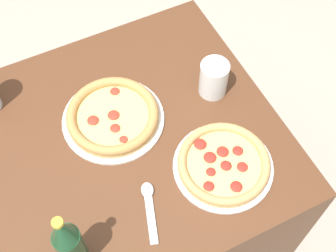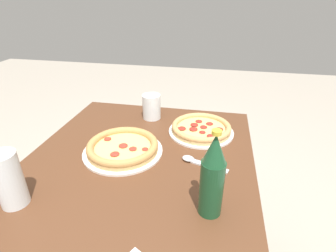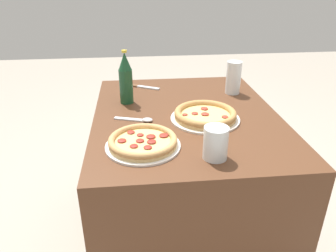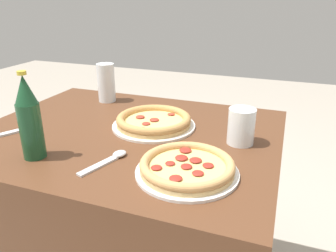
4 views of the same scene
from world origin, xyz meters
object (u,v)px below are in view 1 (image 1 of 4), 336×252
(glass_water, at_px, (214,79))
(pizza_margherita, at_px, (223,164))
(beer_bottle, at_px, (69,243))
(spoon, at_px, (149,202))
(pizza_salami, at_px, (113,116))

(glass_water, bearing_deg, pizza_margherita, -112.69)
(beer_bottle, bearing_deg, pizza_margherita, 7.78)
(pizza_margherita, height_order, spoon, pizza_margherita)
(glass_water, relative_size, beer_bottle, 0.45)
(beer_bottle, distance_m, spoon, 0.24)
(pizza_salami, relative_size, spoon, 1.75)
(pizza_margherita, xyz_separation_m, spoon, (-0.22, -0.00, -0.01))
(pizza_salami, relative_size, beer_bottle, 1.17)
(pizza_salami, bearing_deg, glass_water, -5.84)
(glass_water, height_order, spoon, glass_water)
(pizza_salami, distance_m, spoon, 0.27)
(pizza_margherita, relative_size, spoon, 1.62)
(spoon, bearing_deg, pizza_salami, 86.77)
(pizza_salami, xyz_separation_m, beer_bottle, (-0.23, -0.32, 0.10))
(pizza_salami, bearing_deg, spoon, -93.23)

